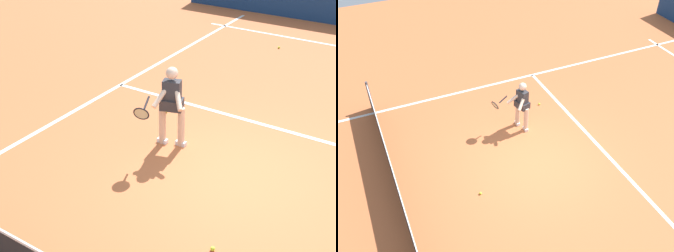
% 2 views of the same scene
% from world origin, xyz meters
% --- Properties ---
extents(ground_plane, '(26.18, 26.18, 0.00)m').
position_xyz_m(ground_plane, '(0.00, 0.00, 0.00)').
color(ground_plane, '#C66638').
extents(service_line_marking, '(7.91, 0.10, 0.01)m').
position_xyz_m(service_line_marking, '(0.00, -1.93, 0.00)').
color(service_line_marking, white).
rests_on(service_line_marking, ground).
extents(sideline_right_marking, '(0.10, 18.14, 0.01)m').
position_xyz_m(sideline_right_marking, '(3.96, 0.00, 0.00)').
color(sideline_right_marking, white).
rests_on(sideline_right_marking, ground).
extents(court_net, '(8.59, 0.08, 0.98)m').
position_xyz_m(court_net, '(0.00, 3.60, 0.45)').
color(court_net, '#4C4C51').
rests_on(court_net, ground).
extents(tennis_player, '(0.65, 1.08, 1.55)m').
position_xyz_m(tennis_player, '(1.48, -0.27, 0.85)').
color(tennis_player, beige).
rests_on(tennis_player, ground).
extents(tennis_ball_near, '(0.07, 0.07, 0.07)m').
position_xyz_m(tennis_ball_near, '(-0.47, 1.75, 0.03)').
color(tennis_ball_near, '#D1E533').
rests_on(tennis_ball_near, ground).
extents(tennis_ball_far, '(0.07, 0.07, 0.07)m').
position_xyz_m(tennis_ball_far, '(2.26, -1.32, 0.03)').
color(tennis_ball_far, '#D1E533').
rests_on(tennis_ball_far, ground).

